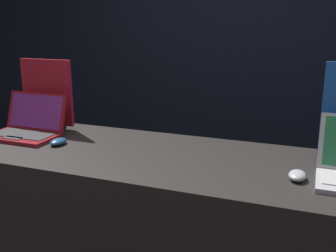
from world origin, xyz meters
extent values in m
cube|color=black|center=(0.00, 1.94, 1.40)|extent=(8.00, 0.05, 2.80)
cube|color=#282623|center=(0.00, 0.37, 0.46)|extent=(2.21, 0.74, 0.92)
cube|color=maroon|center=(-0.88, 0.35, 0.93)|extent=(0.39, 0.22, 0.02)
cube|color=#2D2D30|center=(-0.88, 0.37, 0.94)|extent=(0.35, 0.15, 0.00)
cube|color=#3F3F42|center=(-0.88, 0.28, 0.94)|extent=(0.11, 0.05, 0.00)
cube|color=maroon|center=(-0.88, 0.50, 1.04)|extent=(0.39, 0.08, 0.21)
cube|color=#8C338C|center=(-0.88, 0.49, 1.04)|extent=(0.35, 0.07, 0.19)
ellipsoid|color=navy|center=(-0.61, 0.33, 0.93)|extent=(0.07, 0.11, 0.03)
cube|color=black|center=(-0.88, 0.60, 0.93)|extent=(0.19, 0.07, 0.02)
cube|color=red|center=(-0.88, 0.60, 1.14)|extent=(0.35, 0.02, 0.39)
ellipsoid|color=#B2B2B7|center=(0.60, 0.29, 0.94)|extent=(0.07, 0.11, 0.04)
camera|label=1|loc=(0.64, -1.32, 1.55)|focal=42.00mm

